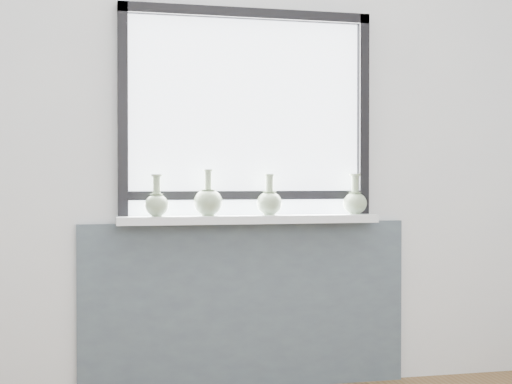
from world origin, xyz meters
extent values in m
cube|color=silver|center=(0.00, 1.81, 1.30)|extent=(3.60, 0.02, 2.60)
cube|color=#4A5A63|center=(0.00, 1.78, 0.43)|extent=(1.70, 0.03, 0.86)
cube|color=silver|center=(0.00, 1.71, 0.88)|extent=(1.32, 0.18, 0.04)
cube|color=black|center=(-0.62, 1.76, 1.43)|extent=(0.05, 0.06, 1.05)
cube|color=black|center=(0.62, 1.76, 1.43)|extent=(0.05, 0.06, 1.05)
cube|color=black|center=(0.00, 1.76, 1.92)|extent=(1.30, 0.06, 0.05)
cube|color=black|center=(0.00, 1.76, 1.00)|extent=(1.20, 0.05, 0.04)
cube|color=white|center=(0.00, 1.79, 1.40)|extent=(1.20, 0.01, 1.00)
cylinder|color=#8FA882|center=(-0.47, 1.69, 0.90)|extent=(0.05, 0.05, 0.01)
ellipsoid|color=#8FA882|center=(-0.47, 1.69, 0.95)|extent=(0.12, 0.12, 0.11)
cone|color=#8FA882|center=(-0.47, 1.69, 1.00)|extent=(0.07, 0.07, 0.03)
cylinder|color=#8FA882|center=(-0.47, 1.69, 1.04)|extent=(0.04, 0.04, 0.10)
cylinder|color=#8FA882|center=(-0.47, 1.69, 1.10)|extent=(0.06, 0.06, 0.01)
cylinder|color=#8FA882|center=(-0.21, 1.70, 0.90)|extent=(0.07, 0.07, 0.01)
ellipsoid|color=#8FA882|center=(-0.21, 1.70, 0.97)|extent=(0.15, 0.15, 0.13)
cone|color=#8FA882|center=(-0.21, 1.70, 1.02)|extent=(0.08, 0.08, 0.03)
cylinder|color=#8FA882|center=(-0.21, 1.70, 1.07)|extent=(0.04, 0.04, 0.11)
cylinder|color=#8FA882|center=(-0.21, 1.70, 1.12)|extent=(0.05, 0.05, 0.01)
cylinder|color=#8FA882|center=(0.10, 1.70, 0.90)|extent=(0.06, 0.06, 0.01)
ellipsoid|color=#8FA882|center=(0.10, 1.70, 0.96)|extent=(0.13, 0.13, 0.12)
cone|color=#8FA882|center=(0.10, 1.70, 1.01)|extent=(0.07, 0.07, 0.03)
cylinder|color=#8FA882|center=(0.10, 1.70, 1.05)|extent=(0.04, 0.04, 0.10)
cylinder|color=#8FA882|center=(0.10, 1.70, 1.10)|extent=(0.05, 0.05, 0.01)
cylinder|color=#8FA882|center=(0.56, 1.70, 0.90)|extent=(0.06, 0.06, 0.01)
ellipsoid|color=#8FA882|center=(0.56, 1.70, 0.96)|extent=(0.12, 0.12, 0.11)
cone|color=#8FA882|center=(0.56, 1.70, 1.00)|extent=(0.07, 0.07, 0.03)
cylinder|color=#8FA882|center=(0.56, 1.70, 1.05)|extent=(0.04, 0.04, 0.10)
cylinder|color=#8FA882|center=(0.56, 1.70, 1.10)|extent=(0.06, 0.06, 0.01)
camera|label=1|loc=(-0.74, -1.80, 1.08)|focal=50.00mm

